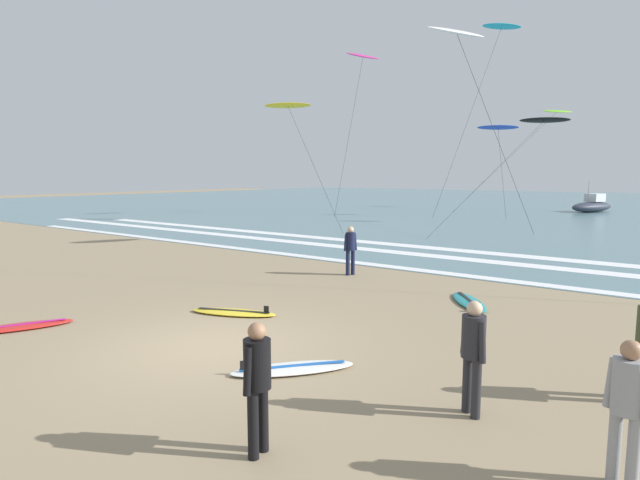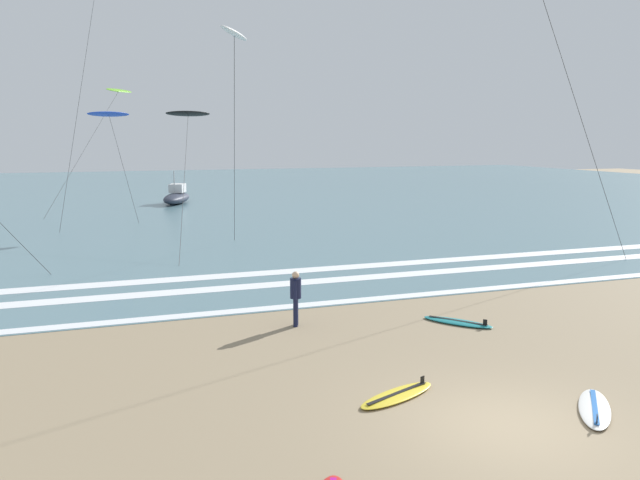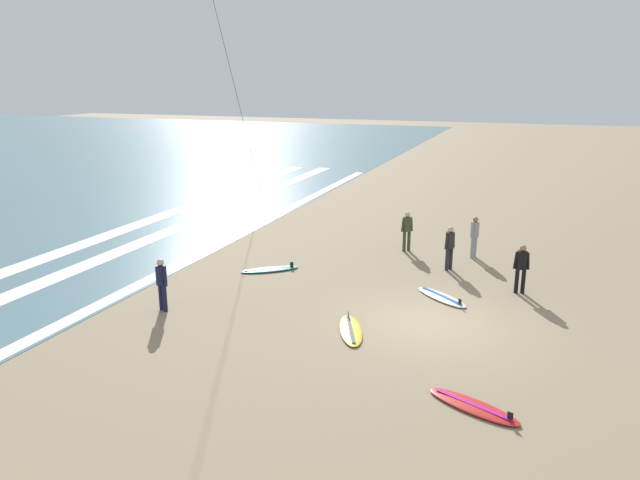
% 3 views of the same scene
% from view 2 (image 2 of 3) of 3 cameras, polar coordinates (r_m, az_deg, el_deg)
% --- Properties ---
extents(ground_plane, '(160.00, 160.00, 0.00)m').
position_cam_2_polar(ground_plane, '(13.14, 16.07, -15.46)').
color(ground_plane, '#937F60').
extents(ocean_surface, '(140.00, 90.00, 0.01)m').
position_cam_2_polar(ocean_surface, '(64.53, -13.06, 4.03)').
color(ocean_surface, slate).
rests_on(ocean_surface, ground).
extents(wave_foam_shoreline, '(51.68, 0.55, 0.01)m').
position_cam_2_polar(wave_foam_shoreline, '(21.20, 0.25, -5.60)').
color(wave_foam_shoreline, white).
rests_on(wave_foam_shoreline, ocean_surface).
extents(wave_foam_mid_break, '(57.60, 0.88, 0.01)m').
position_cam_2_polar(wave_foam_mid_break, '(23.69, -6.27, -4.09)').
color(wave_foam_mid_break, white).
rests_on(wave_foam_mid_break, ocean_surface).
extents(wave_foam_outer_break, '(53.23, 0.94, 0.01)m').
position_cam_2_polar(wave_foam_outer_break, '(26.11, -3.42, -2.82)').
color(wave_foam_outer_break, white).
rests_on(wave_foam_outer_break, ocean_surface).
extents(surfer_mid_group, '(0.32, 0.50, 1.60)m').
position_cam_2_polar(surfer_mid_group, '(18.57, -2.16, -4.72)').
color(surfer_mid_group, '#141938').
rests_on(surfer_mid_group, ground).
extents(surfboard_right_spare, '(2.17, 1.36, 0.25)m').
position_cam_2_polar(surfboard_right_spare, '(13.99, 6.82, -13.41)').
color(surfboard_right_spare, yellow).
rests_on(surfboard_right_spare, ground).
extents(surfboard_near_water, '(1.75, 2.03, 0.25)m').
position_cam_2_polar(surfboard_near_water, '(19.43, 12.04, -7.08)').
color(surfboard_near_water, teal).
rests_on(surfboard_near_water, ground).
extents(surfboard_foreground_flat, '(1.80, 2.00, 0.25)m').
position_cam_2_polar(surfboard_foreground_flat, '(14.35, 23.03, -13.50)').
color(surfboard_foreground_flat, silver).
rests_on(surfboard_foreground_flat, ground).
extents(kite_blue_high_left, '(3.04, 3.02, 7.05)m').
position_cam_2_polar(kite_blue_high_left, '(43.91, -18.12, 10.47)').
color(kite_blue_high_left, blue).
rests_on(kite_blue_high_left, ground).
extents(kite_black_mid_center, '(3.97, 13.58, 7.00)m').
position_cam_2_polar(kite_black_mid_center, '(40.01, -11.54, 10.80)').
color(kite_black_mid_center, black).
rests_on(kite_black_mid_center, ground).
extents(kite_white_far_left, '(2.56, 9.71, 9.51)m').
position_cam_2_polar(kite_white_far_left, '(26.09, -7.56, 17.48)').
color(kite_white_far_left, white).
rests_on(kite_white_far_left, ground).
extents(kite_lime_distant_low, '(7.00, 12.28, 9.41)m').
position_cam_2_polar(kite_lime_distant_low, '(57.06, -17.32, 12.40)').
color(kite_lime_distant_low, '#70C628').
rests_on(kite_lime_distant_low, ground).
extents(offshore_boat, '(3.47, 5.46, 2.70)m').
position_cam_2_polar(offshore_boat, '(54.27, -12.51, 3.72)').
color(offshore_boat, '#2D3342').
rests_on(offshore_boat, ground).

